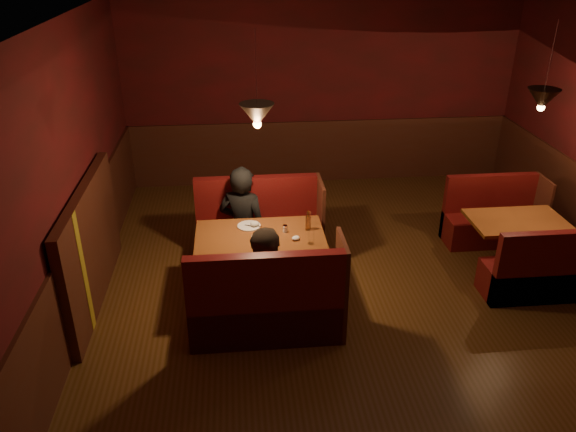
{
  "coord_description": "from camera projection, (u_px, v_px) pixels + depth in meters",
  "views": [
    {
      "loc": [
        -1.35,
        -4.96,
        3.57
      ],
      "look_at": [
        -0.83,
        0.3,
        0.95
      ],
      "focal_mm": 35.0,
      "sensor_mm": 36.0,
      "label": 1
    }
  ],
  "objects": [
    {
      "name": "main_bench_far",
      "position": [
        260.0,
        234.0,
        6.85
      ],
      "size": [
        1.51,
        0.54,
        1.03
      ],
      "color": "#581815",
      "rests_on": "ground"
    },
    {
      "name": "diner_a",
      "position": [
        242.0,
        203.0,
        6.54
      ],
      "size": [
        0.68,
        0.56,
        1.6
      ],
      "primitive_type": "imported",
      "rotation": [
        0.0,
        0.0,
        2.79
      ],
      "color": "black",
      "rests_on": "ground"
    },
    {
      "name": "second_bench_near",
      "position": [
        542.0,
        275.0,
        6.11
      ],
      "size": [
        1.22,
        0.46,
        0.87
      ],
      "color": "#581815",
      "rests_on": "ground"
    },
    {
      "name": "room",
      "position": [
        345.0,
        216.0,
        5.68
      ],
      "size": [
        6.02,
        7.02,
        2.92
      ],
      "color": "#523210",
      "rests_on": "ground"
    },
    {
      "name": "main_table",
      "position": [
        262.0,
        249.0,
        6.04
      ],
      "size": [
        1.37,
        0.83,
        0.96
      ],
      "color": "brown",
      "rests_on": "ground"
    },
    {
      "name": "second_bench_far",
      "position": [
        491.0,
        221.0,
        7.29
      ],
      "size": [
        1.22,
        0.46,
        0.87
      ],
      "color": "#581815",
      "rests_on": "ground"
    },
    {
      "name": "diner_b",
      "position": [
        269.0,
        267.0,
        5.39
      ],
      "size": [
        0.75,
        0.6,
        1.47
      ],
      "primitive_type": "imported",
      "rotation": [
        0.0,
        0.0,
        -0.06
      ],
      "color": "#2D231B",
      "rests_on": "ground"
    },
    {
      "name": "second_table",
      "position": [
        515.0,
        232.0,
        6.62
      ],
      "size": [
        1.11,
        0.71,
        0.62
      ],
      "color": "brown",
      "rests_on": "ground"
    },
    {
      "name": "main_bench_near",
      "position": [
        268.0,
        310.0,
        5.46
      ],
      "size": [
        1.51,
        0.54,
        1.03
      ],
      "color": "#581815",
      "rests_on": "ground"
    }
  ]
}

